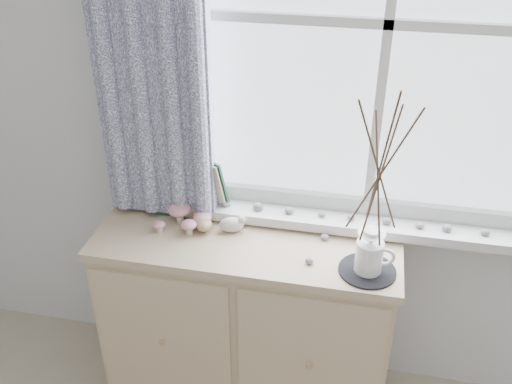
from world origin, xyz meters
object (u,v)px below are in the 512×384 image
at_px(sideboard, 247,321).
at_px(botanical_book, 185,187).
at_px(twig_pitcher, 380,168).
at_px(toadstool_cluster, 185,216).

distance_m(sideboard, botanical_book, 0.64).
bearing_deg(twig_pitcher, toadstool_cluster, 162.47).
height_order(sideboard, twig_pitcher, twig_pitcher).
bearing_deg(twig_pitcher, sideboard, 161.56).
bearing_deg(toadstool_cluster, botanical_book, 105.17).
relative_size(sideboard, botanical_book, 3.08).
xyz_separation_m(botanical_book, twig_pitcher, (0.75, -0.22, 0.29)).
xyz_separation_m(botanical_book, toadstool_cluster, (0.02, -0.08, -0.09)).
distance_m(sideboard, toadstool_cluster, 0.54).
relative_size(sideboard, twig_pitcher, 1.62).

